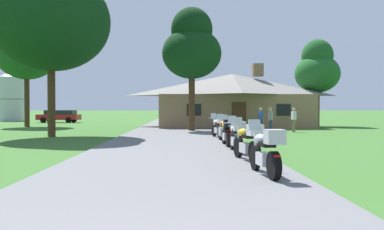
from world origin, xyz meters
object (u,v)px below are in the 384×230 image
Objects in this scene: motorcycle_yellow_second_in_row at (248,142)px; tree_by_lodge_front at (192,47)px; bystander_white_shirt_by_tree at (294,119)px; motorcycle_yellow_fourth_in_row at (227,132)px; tree_left_far at (27,46)px; motorcycle_white_farthest_in_row at (218,127)px; parked_red_suv_far_left at (59,116)px; metal_silo_distant at (11,96)px; tree_right_of_lodge at (317,69)px; tree_left_near at (51,7)px; bystander_blue_shirt_near_lodge at (261,118)px; motorcycle_silver_nearest_to_camera at (266,152)px; bystander_gray_shirt_beside_signpost at (271,119)px; motorcycle_white_third_in_row at (236,137)px; motorcycle_orange_fifth_in_row at (225,130)px.

motorcycle_yellow_second_in_row is 0.24× the size of tree_by_lodge_front.
motorcycle_yellow_fourth_in_row is at bearing 140.02° from bystander_white_shirt_by_tree.
motorcycle_yellow_fourth_in_row is 25.49m from tree_left_far.
parked_red_suv_far_left is at bearing 112.01° from motorcycle_white_farthest_in_row.
tree_right_of_lodge is at bearing -25.18° from metal_silo_distant.
bystander_white_shirt_by_tree is 16.90m from tree_left_near.
motorcycle_silver_nearest_to_camera is at bearing 158.21° from bystander_blue_shirt_near_lodge.
tree_right_of_lodge is (19.76, 12.94, -2.23)m from tree_left_near.
motorcycle_silver_nearest_to_camera is at bearing -164.32° from bystander_gray_shirt_beside_signpost.
tree_by_lodge_front is 32.90m from metal_silo_distant.
parked_red_suv_far_left is at bearing 37.65° from bystander_white_shirt_by_tree.
motorcycle_yellow_fourth_in_row is 4.73m from motorcycle_white_farthest_in_row.
tree_left_far reaches higher than parked_red_suv_far_left.
tree_by_lodge_front is at bearing 96.05° from bystander_gray_shirt_beside_signpost.
bystander_white_shirt_by_tree reaches higher than parked_red_suv_far_left.
motorcycle_yellow_second_in_row is 37.54m from parked_red_suv_far_left.
motorcycle_white_third_in_row is 0.33× the size of metal_silo_distant.
motorcycle_yellow_fourth_in_row is at bearing -118.02° from tree_right_of_lodge.
tree_by_lodge_front is at bearing 83.40° from motorcycle_yellow_second_in_row.
motorcycle_white_third_in_row is at bearing 154.51° from bystander_blue_shirt_near_lodge.
motorcycle_orange_fifth_in_row is at bearing 148.60° from bystander_blue_shirt_near_lodge.
parked_red_suv_far_left reaches higher than motorcycle_white_third_in_row.
tree_right_of_lodge reaches higher than motorcycle_silver_nearest_to_camera.
tree_left_far is 18.68m from metal_silo_distant.
motorcycle_silver_nearest_to_camera is 2.68m from motorcycle_yellow_second_in_row.
bystander_gray_shirt_beside_signpost reaches higher than motorcycle_orange_fifth_in_row.
motorcycle_white_farthest_in_row is 29.04m from parked_red_suv_far_left.
motorcycle_silver_nearest_to_camera is at bearing -92.55° from motorcycle_white_third_in_row.
motorcycle_yellow_second_in_row is at bearing -59.57° from metal_silo_distant.
metal_silo_distant is at bearing 75.18° from bystander_gray_shirt_beside_signpost.
bystander_white_shirt_by_tree is at bearing 49.03° from motorcycle_orange_fifth_in_row.
metal_silo_distant reaches higher than motorcycle_white_farthest_in_row.
motorcycle_silver_nearest_to_camera is 1.24× the size of bystander_gray_shirt_beside_signpost.
motorcycle_yellow_fourth_in_row is at bearing -101.71° from motorcycle_white_farthest_in_row.
metal_silo_distant is at bearing 116.84° from motorcycle_white_farthest_in_row.
bystander_gray_shirt_beside_signpost is at bearing 55.81° from motorcycle_orange_fifth_in_row.
metal_silo_distant is at bearing 109.47° from motorcycle_yellow_second_in_row.
parked_red_suv_far_left is at bearing 105.54° from tree_left_near.
tree_left_near is (-9.46, 9.05, 6.82)m from motorcycle_white_third_in_row.
tree_left_far is (-21.25, 8.73, 6.18)m from bystander_white_shirt_by_tree.
parked_red_suv_far_left reaches higher than motorcycle_yellow_fourth_in_row.
bystander_gray_shirt_beside_signpost is 15.13m from tree_left_near.
tree_left_near is (-9.47, 11.49, 6.82)m from motorcycle_yellow_second_in_row.
motorcycle_silver_nearest_to_camera is 0.44× the size of parked_red_suv_far_left.
parked_red_suv_far_left is at bearing 107.02° from motorcycle_silver_nearest_to_camera.
motorcycle_white_farthest_in_row is 1.24× the size of bystander_white_shirt_by_tree.
tree_by_lodge_front is (-1.25, 14.14, 5.34)m from motorcycle_white_third_in_row.
bystander_blue_shirt_near_lodge is 15.60m from tree_left_near.
bystander_blue_shirt_near_lodge is (3.75, 11.85, 0.31)m from motorcycle_yellow_fourth_in_row.
motorcycle_orange_fifth_in_row is 24.05m from tree_left_far.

